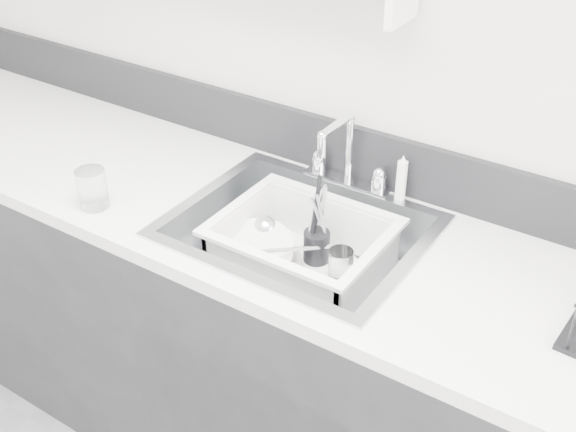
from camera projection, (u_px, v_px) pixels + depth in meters
The scene contains 12 objects.
counter_run at pixel (297, 358), 2.10m from camera, with size 3.20×0.62×0.92m.
backsplash at pixel (356, 153), 2.01m from camera, with size 3.20×0.02×0.16m, color black.
sink at pixel (298, 255), 1.89m from camera, with size 0.64×0.52×0.20m, color silver, non-canonical shape.
faucet at pixel (347, 167), 1.98m from camera, with size 0.26×0.18×0.23m.
side_sprayer at pixel (401, 178), 1.91m from camera, with size 0.03×0.03×0.14m, color white.
wash_tub at pixel (302, 251), 1.90m from camera, with size 0.44×0.36×0.17m, color white, non-canonical shape.
plate_stack at pixel (260, 259), 1.94m from camera, with size 0.25×0.24×0.10m.
utensil_cup at pixel (317, 243), 1.95m from camera, with size 0.07×0.07×0.24m.
ladle at pixel (278, 251), 1.94m from camera, with size 0.31×0.11×0.09m, color silver, non-canonical shape.
tumbler_in_tub at pixel (341, 266), 1.88m from camera, with size 0.07×0.07×0.09m, color white.
tumbler_counter at pixel (92, 189), 1.90m from camera, with size 0.08×0.08×0.11m, color white.
bowl_small at pixel (309, 294), 1.83m from camera, with size 0.10×0.10×0.03m, color white.
Camera 1 is at (0.82, -0.10, 1.95)m, focal length 45.00 mm.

